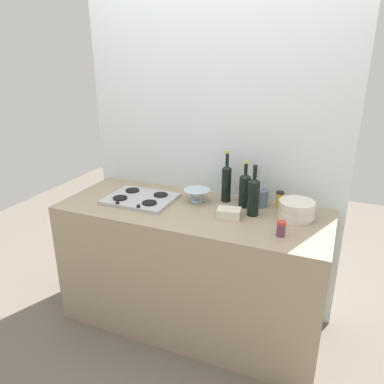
{
  "coord_description": "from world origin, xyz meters",
  "views": [
    {
      "loc": [
        0.88,
        -2.1,
        1.88
      ],
      "look_at": [
        0.0,
        0.0,
        1.02
      ],
      "focal_mm": 34.9,
      "sensor_mm": 36.0,
      "label": 1
    }
  ],
  "objects": [
    {
      "name": "ground_plane",
      "position": [
        0.0,
        0.0,
        0.0
      ],
      "size": [
        6.0,
        6.0,
        0.0
      ],
      "primitive_type": "plane",
      "color": "#6B6056",
      "rests_on": "ground"
    },
    {
      "name": "utensil_crock",
      "position": [
        0.41,
        0.23,
        0.97
      ],
      "size": [
        0.1,
        0.1,
        0.28
      ],
      "color": "slate",
      "rests_on": "counter_block"
    },
    {
      "name": "counter_block",
      "position": [
        0.0,
        0.0,
        0.45
      ],
      "size": [
        1.8,
        0.7,
        0.9
      ],
      "primitive_type": "cube",
      "color": "tan",
      "rests_on": "ground"
    },
    {
      "name": "wine_bottle_leftmost",
      "position": [
        0.16,
        0.22,
        1.04
      ],
      "size": [
        0.07,
        0.07,
        0.36
      ],
      "color": "black",
      "rests_on": "counter_block"
    },
    {
      "name": "mixing_bowl",
      "position": [
        -0.02,
        0.14,
        0.95
      ],
      "size": [
        0.19,
        0.19,
        0.09
      ],
      "color": "silver",
      "rests_on": "counter_block"
    },
    {
      "name": "wine_bottle_mid_left",
      "position": [
        0.39,
        0.06,
        1.03
      ],
      "size": [
        0.07,
        0.07,
        0.33
      ],
      "color": "black",
      "rests_on": "counter_block"
    },
    {
      "name": "condiment_jar_rear",
      "position": [
        0.52,
        0.27,
        0.95
      ],
      "size": [
        0.05,
        0.05,
        0.11
      ],
      "color": "gold",
      "rests_on": "counter_block"
    },
    {
      "name": "plate_stack",
      "position": [
        0.66,
        0.11,
        0.96
      ],
      "size": [
        0.23,
        0.23,
        0.12
      ],
      "color": "silver",
      "rests_on": "counter_block"
    },
    {
      "name": "backsplash_panel",
      "position": [
        0.0,
        0.38,
        1.15
      ],
      "size": [
        1.9,
        0.06,
        2.29
      ],
      "primitive_type": "cube",
      "color": "silver",
      "rests_on": "ground"
    },
    {
      "name": "wine_bottle_mid_right",
      "position": [
        0.31,
        0.17,
        1.02
      ],
      "size": [
        0.08,
        0.08,
        0.32
      ],
      "color": "black",
      "rests_on": "counter_block"
    },
    {
      "name": "butter_dish",
      "position": [
        0.27,
        -0.03,
        0.93
      ],
      "size": [
        0.16,
        0.12,
        0.06
      ],
      "primitive_type": "cube",
      "rotation": [
        0.0,
        0.0,
        0.14
      ],
      "color": "silver",
      "rests_on": "counter_block"
    },
    {
      "name": "condiment_jar_front",
      "position": [
        0.61,
        -0.16,
        0.94
      ],
      "size": [
        0.05,
        0.05,
        0.09
      ],
      "color": "#66384C",
      "rests_on": "counter_block"
    },
    {
      "name": "stovetop_hob",
      "position": [
        -0.39,
        0.0,
        0.91
      ],
      "size": [
        0.46,
        0.36,
        0.04
      ],
      "color": "#B2B2B7",
      "rests_on": "counter_block"
    }
  ]
}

